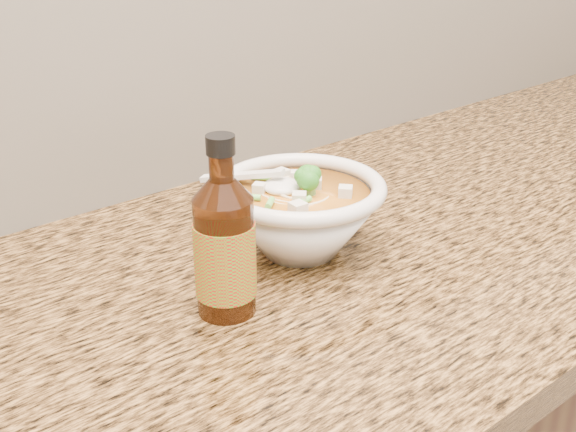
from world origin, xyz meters
TOP-DOWN VIEW (x-y plane):
  - counter_slab at (0.00, 1.68)m, footprint 4.00×0.68m
  - soup_bowl at (0.18, 1.69)m, footprint 0.21×0.23m
  - hot_sauce_bottle at (0.03, 1.64)m, footprint 0.07×0.07m

SIDE VIEW (x-z plane):
  - counter_slab at x=0.00m, z-range 0.86..0.90m
  - soup_bowl at x=0.18m, z-range 0.89..1.01m
  - hot_sauce_bottle at x=0.03m, z-range 0.88..1.08m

